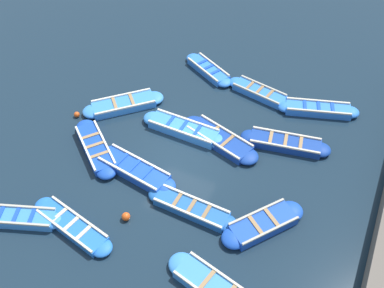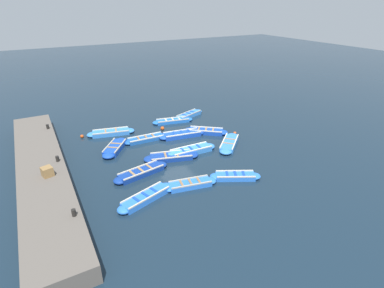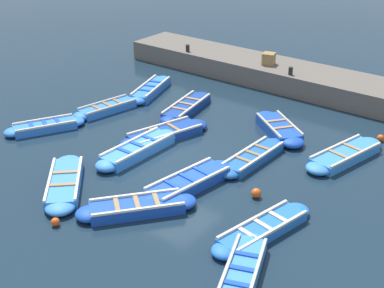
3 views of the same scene
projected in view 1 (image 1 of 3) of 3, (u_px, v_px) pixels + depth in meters
name	position (u px, v px, depth m)	size (l,w,h in m)	color
ground_plane	(179.00, 158.00, 18.19)	(120.00, 120.00, 0.00)	#162838
boat_tucked	(208.00, 70.00, 21.98)	(3.11, 2.10, 0.37)	blue
boat_end_of_row	(285.00, 143.00, 18.53)	(3.81, 1.48, 0.40)	navy
boat_alongside	(96.00, 148.00, 18.34)	(3.33, 2.89, 0.40)	#1947B7
boat_bow_out	(184.00, 129.00, 19.08)	(3.85, 0.93, 0.43)	#3884E0
boat_outer_left	(263.00, 224.00, 15.78)	(2.68, 3.17, 0.43)	#1947B7
boat_far_corner	(17.00, 218.00, 15.99)	(3.49, 1.90, 0.39)	#3884E0
boat_broadside	(219.00, 139.00, 18.69)	(3.90, 1.96, 0.39)	navy
boat_mid_row	(259.00, 92.00, 20.79)	(3.32, 1.34, 0.37)	blue
boat_drifting	(192.00, 208.00, 16.29)	(3.56, 0.88, 0.36)	#1E59AD
boat_inner_gap	(318.00, 109.00, 19.96)	(3.65, 1.80, 0.40)	blue
boat_near_quay	(134.00, 170.00, 17.52)	(3.91, 1.41, 0.42)	#1947B7
boat_centre	(72.00, 226.00, 15.78)	(3.73, 1.47, 0.35)	blue
boat_stern_in	(124.00, 105.00, 20.19)	(3.28, 3.23, 0.40)	#3884E0
buoy_orange_near	(77.00, 114.00, 19.79)	(0.25, 0.25, 0.25)	#E05119
buoy_white_drifting	(126.00, 217.00, 16.04)	(0.31, 0.31, 0.31)	#E05119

